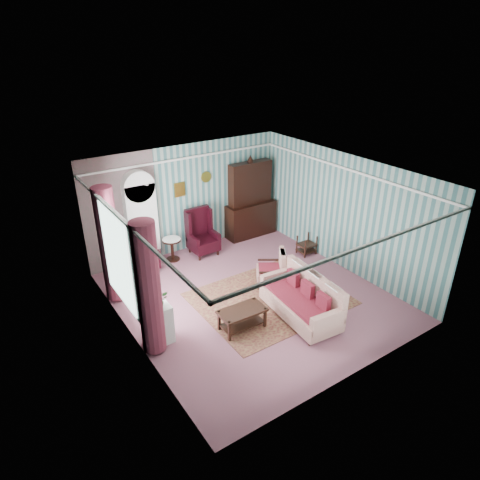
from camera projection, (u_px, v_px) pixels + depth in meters
floor at (251, 297)px, 9.74m from camera, size 6.00×6.00×0.00m
room_shell at (222, 219)px, 8.69m from camera, size 5.53×6.02×2.91m
bookcase at (142, 223)px, 10.70m from camera, size 0.80×0.28×2.24m
dresser_hutch at (251, 197)px, 12.21m from camera, size 1.50×0.56×2.36m
wingback_left at (141, 249)px, 10.50m from camera, size 0.76×0.80×1.25m
wingback_right at (203, 233)px, 11.37m from camera, size 0.76×0.80×1.25m
seated_woman at (141, 251)px, 10.51m from camera, size 0.44×0.40×1.18m
round_side_table at (172, 250)px, 11.20m from camera, size 0.50×0.50×0.60m
nest_table at (307, 245)px, 11.53m from camera, size 0.45×0.38×0.54m
plant_stand at (158, 325)px, 8.14m from camera, size 0.55×0.35×0.80m
rug at (270, 299)px, 9.67m from camera, size 3.20×2.60×0.01m
sofa at (301, 296)px, 8.84m from camera, size 1.09×2.00×1.04m
floral_armchair at (271, 265)px, 10.02m from camera, size 1.10×1.06×1.01m
coffee_table at (242, 319)px, 8.61m from camera, size 0.97×0.55×0.45m
potted_plant_a at (157, 301)px, 7.80m from camera, size 0.40×0.35×0.44m
potted_plant_b at (156, 293)px, 7.99m from camera, size 0.28×0.23×0.47m
potted_plant_c at (153, 299)px, 7.89m from camera, size 0.26×0.26×0.38m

